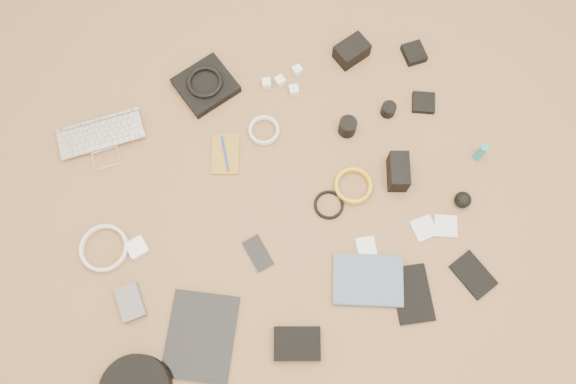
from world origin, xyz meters
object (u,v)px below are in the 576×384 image
object	(u,v)px
dslr_camera	(352,51)
paperback	(368,306)
laptop	(104,145)
tablet	(201,336)
phone	(258,253)

from	to	relation	value
dslr_camera	paperback	world-z (taller)	dslr_camera
dslr_camera	laptop	bearing A→B (deg)	166.18
tablet	phone	world-z (taller)	tablet
laptop	paperback	bearing A→B (deg)	-49.29
laptop	tablet	world-z (taller)	laptop
paperback	dslr_camera	bearing A→B (deg)	3.79
dslr_camera	paperback	bearing A→B (deg)	-124.96
laptop	paperback	world-z (taller)	laptop
dslr_camera	tablet	size ratio (longest dim) A/B	0.43
dslr_camera	tablet	xyz separation A→B (m)	(-0.76, -0.83, -0.03)
tablet	paperback	distance (m)	0.53
laptop	dslr_camera	bearing A→B (deg)	4.93
dslr_camera	paperback	xyz separation A→B (m)	(-0.23, -0.88, -0.02)
tablet	paperback	size ratio (longest dim) A/B	1.21
laptop	dslr_camera	size ratio (longest dim) A/B	2.56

